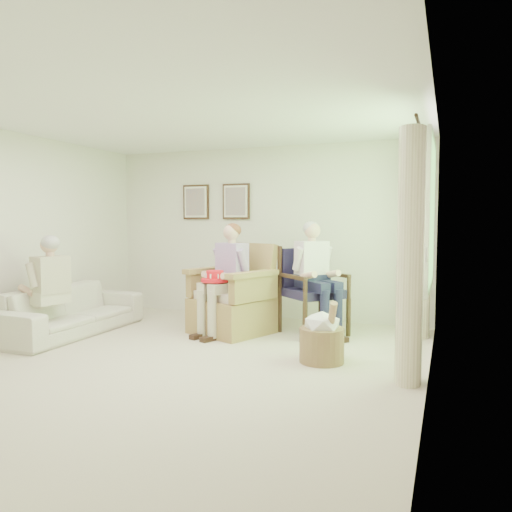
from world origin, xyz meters
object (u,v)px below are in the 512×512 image
at_px(wood_armchair, 315,287).
at_px(person_wicker, 228,270).
at_px(sofa, 70,310).
at_px(person_sofa, 46,282).
at_px(person_dark, 312,269).
at_px(hatbox, 322,337).
at_px(wicker_armchair, 233,304).
at_px(red_hat, 215,278).

bearing_deg(wood_armchair, person_wicker, 159.52).
relative_size(sofa, person_sofa, 1.66).
relative_size(person_dark, hatbox, 2.10).
relative_size(wicker_armchair, person_dark, 0.82).
xyz_separation_m(wicker_armchair, sofa, (-1.95, -0.84, -0.07)).
bearing_deg(wood_armchair, hatbox, -121.37).
bearing_deg(person_sofa, wicker_armchair, 135.43).
bearing_deg(person_sofa, person_wicker, 132.09).
height_order(wood_armchair, person_wicker, person_wicker).
relative_size(red_hat, hatbox, 0.51).
distance_m(sofa, person_sofa, 0.58).
xyz_separation_m(wicker_armchair, person_wicker, (0.00, -0.15, 0.47)).
bearing_deg(wood_armchair, person_dark, -138.62).
distance_m(wood_armchair, red_hat, 1.34).
distance_m(wicker_armchair, person_wicker, 0.49).
bearing_deg(wicker_armchair, hatbox, -11.61).
bearing_deg(wicker_armchair, person_sofa, -125.57).
bearing_deg(wicker_armchair, person_dark, 33.48).
bearing_deg(person_wicker, sofa, -138.80).
distance_m(wood_armchair, person_dark, 0.31).
height_order(sofa, person_sofa, person_sofa).
height_order(person_sofa, hatbox, person_sofa).
height_order(sofa, person_dark, person_dark).
xyz_separation_m(sofa, person_sofa, (-0.00, -0.41, 0.42)).
height_order(wicker_armchair, red_hat, wicker_armchair).
height_order(sofa, red_hat, red_hat).
relative_size(sofa, person_dark, 1.46).
bearing_deg(wood_armchair, sofa, 153.82).
height_order(person_dark, hatbox, person_dark).
bearing_deg(wicker_armchair, wood_armchair, 42.92).
bearing_deg(wood_armchair, red_hat, 164.42).
xyz_separation_m(wicker_armchair, red_hat, (-0.10, -0.34, 0.39)).
height_order(person_wicker, person_dark, person_dark).
xyz_separation_m(sofa, red_hat, (1.86, 0.50, 0.46)).
bearing_deg(person_dark, person_wicker, 150.95).
bearing_deg(person_dark, sofa, 150.75).
bearing_deg(hatbox, sofa, 178.05).
height_order(wicker_armchair, person_dark, person_dark).
relative_size(person_dark, red_hat, 4.10).
height_order(person_wicker, person_sofa, person_wicker).
bearing_deg(hatbox, red_hat, 158.08).
bearing_deg(person_sofa, wood_armchair, 131.75).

